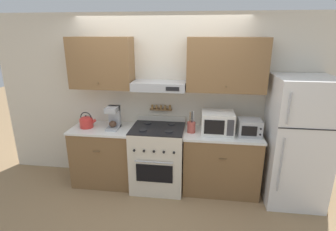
% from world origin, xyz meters
% --- Properties ---
extents(ground_plane, '(16.00, 16.00, 0.00)m').
position_xyz_m(ground_plane, '(0.00, 0.00, 0.00)').
color(ground_plane, '#937551').
extents(wall_back, '(5.20, 0.46, 2.55)m').
position_xyz_m(wall_back, '(0.03, 0.58, 1.45)').
color(wall_back, beige).
rests_on(wall_back, ground_plane).
extents(counter_left, '(0.93, 0.62, 0.90)m').
position_xyz_m(counter_left, '(-0.85, 0.32, 0.45)').
color(counter_left, brown).
rests_on(counter_left, ground_plane).
extents(counter_right, '(1.09, 0.62, 0.90)m').
position_xyz_m(counter_right, '(0.93, 0.32, 0.45)').
color(counter_right, brown).
rests_on(counter_right, ground_plane).
extents(stove_range, '(0.76, 0.70, 1.04)m').
position_xyz_m(stove_range, '(0.00, 0.27, 0.48)').
color(stove_range, beige).
rests_on(stove_range, ground_plane).
extents(refrigerator, '(0.75, 0.78, 1.74)m').
position_xyz_m(refrigerator, '(1.91, 0.23, 0.87)').
color(refrigerator, white).
rests_on(refrigerator, ground_plane).
extents(tea_kettle, '(0.25, 0.20, 0.24)m').
position_xyz_m(tea_kettle, '(-1.09, 0.29, 1.00)').
color(tea_kettle, red).
rests_on(tea_kettle, counter_left).
extents(coffee_maker, '(0.17, 0.26, 0.34)m').
position_xyz_m(coffee_maker, '(-0.67, 0.33, 1.08)').
color(coffee_maker, '#ADAFB5').
rests_on(coffee_maker, counter_left).
extents(microwave, '(0.45, 0.38, 0.31)m').
position_xyz_m(microwave, '(0.85, 0.31, 1.06)').
color(microwave, white).
rests_on(microwave, counter_right).
extents(utensil_crock, '(0.12, 0.12, 0.31)m').
position_xyz_m(utensil_crock, '(0.48, 0.29, 0.99)').
color(utensil_crock, '#B24C42').
rests_on(utensil_crock, counter_right).
extents(toaster_oven, '(0.31, 0.30, 0.23)m').
position_xyz_m(toaster_oven, '(1.28, 0.29, 1.02)').
color(toaster_oven, '#ADAFB5').
rests_on(toaster_oven, counter_right).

